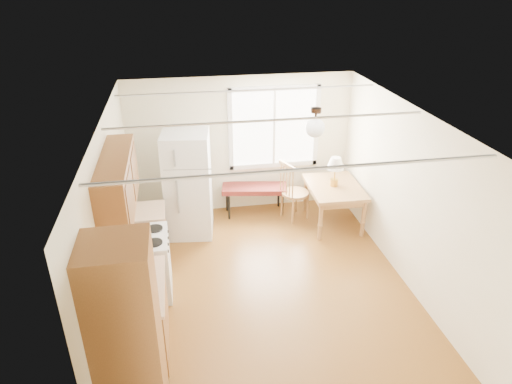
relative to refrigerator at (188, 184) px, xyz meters
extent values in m
cube|color=#5B3412|center=(1.00, -1.75, -0.90)|extent=(4.60, 5.60, 0.12)
cube|color=white|center=(1.00, -1.75, 1.60)|extent=(4.60, 5.60, 0.12)
cube|color=#F1E8C1|center=(1.00, 0.75, 0.35)|extent=(4.60, 0.10, 2.50)
cube|color=#F1E8C1|center=(1.00, -4.25, 0.35)|extent=(4.60, 0.10, 2.50)
cube|color=#F1E8C1|center=(-1.00, -1.75, 0.35)|extent=(0.10, 5.60, 2.50)
cube|color=#F1E8C1|center=(3.00, -1.75, 0.35)|extent=(0.10, 5.60, 2.50)
cube|color=brown|center=(-0.70, -3.60, 0.15)|extent=(0.60, 0.60, 2.10)
cube|color=brown|center=(-0.70, -2.60, -0.47)|extent=(0.60, 1.10, 0.86)
cube|color=tan|center=(-0.69, -2.60, -0.02)|extent=(0.62, 1.14, 0.04)
cube|color=white|center=(-0.67, -1.55, -0.45)|extent=(0.65, 0.76, 0.90)
cube|color=brown|center=(-0.70, -0.80, -0.47)|extent=(0.60, 0.60, 0.86)
cube|color=brown|center=(-0.83, -1.90, 0.95)|extent=(0.33, 1.60, 0.70)
cube|color=white|center=(1.60, 0.73, 0.65)|extent=(1.50, 0.02, 1.35)
cylinder|color=black|center=(1.70, -1.35, 1.56)|extent=(0.14, 0.14, 0.06)
cylinder|color=black|center=(1.70, -1.35, 1.46)|extent=(0.03, 0.03, 0.16)
sphere|color=white|center=(1.70, -1.35, 1.32)|extent=(0.26, 0.26, 0.26)
cube|color=white|center=(0.00, 0.00, 0.00)|extent=(0.83, 0.83, 1.80)
cube|color=gray|center=(0.00, -0.37, 0.42)|extent=(0.74, 0.02, 0.02)
cube|color=gray|center=(-0.19, -0.39, 0.18)|extent=(0.03, 0.03, 1.08)
cube|color=#551714|center=(1.20, 0.47, -0.40)|extent=(1.23, 0.62, 0.09)
cylinder|color=black|center=(0.70, 0.30, -0.67)|extent=(0.04, 0.04, 0.45)
cylinder|color=black|center=(1.69, 0.30, -0.67)|extent=(0.04, 0.04, 0.45)
cylinder|color=black|center=(0.70, 0.63, -0.67)|extent=(0.04, 0.04, 0.45)
cylinder|color=black|center=(1.69, 0.63, -0.67)|extent=(0.04, 0.04, 0.45)
cube|color=olive|center=(2.50, -0.15, -0.20)|extent=(0.92, 1.20, 0.06)
cube|color=olive|center=(2.50, -0.15, -0.28)|extent=(0.82, 1.10, 0.10)
cylinder|color=olive|center=(2.11, -0.66, -0.56)|extent=(0.07, 0.07, 0.68)
cylinder|color=olive|center=(2.86, -0.68, -0.56)|extent=(0.07, 0.07, 0.68)
cylinder|color=olive|center=(2.14, 0.37, -0.56)|extent=(0.07, 0.07, 0.68)
cylinder|color=olive|center=(2.89, 0.35, -0.56)|extent=(0.07, 0.07, 0.68)
cylinder|color=olive|center=(1.88, 0.15, -0.40)|extent=(0.49, 0.49, 0.05)
cylinder|color=olive|center=(1.79, -0.07, -0.65)|extent=(0.04, 0.04, 0.50)
cylinder|color=olive|center=(2.10, 0.06, -0.65)|extent=(0.04, 0.04, 0.50)
cylinder|color=olive|center=(1.67, 0.24, -0.65)|extent=(0.04, 0.04, 0.50)
cylinder|color=olive|center=(1.97, 0.36, -0.65)|extent=(0.04, 0.04, 0.50)
cylinder|color=#B9923B|center=(2.49, -0.14, -0.11)|extent=(0.14, 0.14, 0.12)
cylinder|color=#B9923B|center=(2.49, -0.14, 0.06)|extent=(0.02, 0.02, 0.20)
cone|color=white|center=(2.49, -0.14, 0.26)|extent=(0.30, 0.30, 0.20)
cube|color=black|center=(-0.72, -2.67, 0.03)|extent=(0.21, 0.23, 0.07)
cube|color=black|center=(-0.72, -2.75, 0.19)|extent=(0.17, 0.10, 0.25)
cylinder|color=black|center=(-0.72, -2.63, 0.12)|extent=(0.12, 0.12, 0.11)
cylinder|color=red|center=(-0.78, -2.15, 0.09)|extent=(0.13, 0.13, 0.18)
sphere|color=red|center=(-0.78, -2.15, 0.21)|extent=(0.06, 0.06, 0.06)
camera|label=1|loc=(-0.08, -6.93, 3.24)|focal=32.00mm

